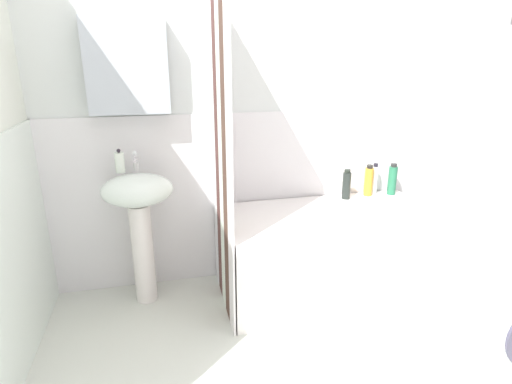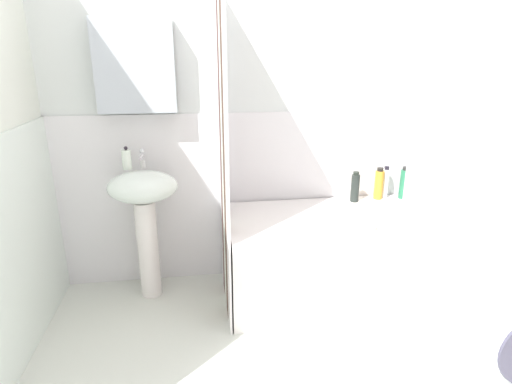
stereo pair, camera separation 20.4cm
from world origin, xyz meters
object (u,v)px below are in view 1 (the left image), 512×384
towel_folded (343,219)px  washer_dryer_stack (499,223)px  conditioner_bottle (369,181)px  lotion_bottle (374,180)px  bathtub (328,252)px  shampoo_bottle (346,185)px  soap_dispenser (120,162)px  sink (139,210)px  body_wash_bottle (392,180)px

towel_folded → washer_dryer_stack: 0.87m
conditioner_bottle → towel_folded: bearing=-131.1°
lotion_bottle → conditioner_bottle: size_ratio=1.02×
bathtub → shampoo_bottle: (0.23, 0.26, 0.39)m
conditioner_bottle → towel_folded: conditioner_bottle is taller
soap_dispenser → towel_folded: size_ratio=0.53×
conditioner_bottle → lotion_bottle: bearing=17.7°
sink → towel_folded: sink is taller
body_wash_bottle → washer_dryer_stack: bearing=-98.6°
body_wash_bottle → sink: bearing=-176.8°
bathtub → towel_folded: size_ratio=5.04×
towel_folded → washer_dryer_stack: bearing=-59.7°
towel_folded → washer_dryer_stack: size_ratio=0.17×
washer_dryer_stack → soap_dispenser: bearing=146.3°
lotion_bottle → bathtub: bearing=-147.2°
soap_dispenser → shampoo_bottle: soap_dispenser is taller
washer_dryer_stack → shampoo_bottle: bearing=99.5°
soap_dispenser → lotion_bottle: size_ratio=0.63×
bathtub → lotion_bottle: lotion_bottle is taller
bathtub → shampoo_bottle: 0.52m
sink → bathtub: bearing=-7.9°
towel_folded → lotion_bottle: bearing=46.3°
shampoo_bottle → bathtub: bearing=-131.4°
soap_dispenser → conditioner_bottle: size_ratio=0.64×
body_wash_bottle → bathtub: bearing=-155.8°
conditioner_bottle → towel_folded: 0.64m
bathtub → conditioner_bottle: conditioner_bottle is taller
lotion_bottle → conditioner_bottle: 0.06m
sink → lotion_bottle: 1.71m
bathtub → shampoo_bottle: shampoo_bottle is taller
bathtub → body_wash_bottle: bearing=24.2°
shampoo_bottle → sink: bearing=-176.5°
sink → soap_dispenser: bearing=140.4°
bathtub → towel_folded: 0.37m
lotion_bottle → washer_dryer_stack: size_ratio=0.14×
sink → bathtub: sink is taller
lotion_bottle → shampoo_bottle: 0.25m
shampoo_bottle → towel_folded: (-0.23, -0.45, -0.07)m
lotion_bottle → conditioner_bottle: lotion_bottle is taller
bathtub → lotion_bottle: size_ratio=5.96×
soap_dispenser → bathtub: bearing=-10.6°
conditioner_bottle → body_wash_bottle: bearing=-5.4°
conditioner_bottle → sink: bearing=-175.8°
lotion_bottle → conditioner_bottle: (-0.06, -0.02, -0.00)m
conditioner_bottle → bathtub: bearing=-145.4°
lotion_bottle → towel_folded: (-0.48, -0.50, -0.08)m
shampoo_bottle → washer_dryer_stack: 1.20m
sink → bathtub: size_ratio=0.62×
sink → towel_folded: (1.22, -0.36, -0.03)m
lotion_bottle → towel_folded: 0.69m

